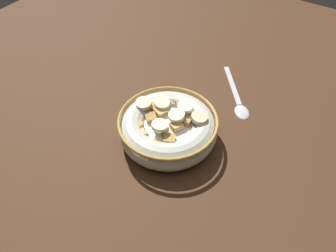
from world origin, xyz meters
The scene contains 3 objects.
ground_plane centered at (0.00, 0.00, -1.00)cm, with size 130.14×130.14×2.00cm, color #472B19.
cereal_bowl centered at (-0.01, 0.01, 2.66)cm, with size 17.04×17.04×5.81cm.
spoon centered at (6.74, 15.10, 0.33)cm, with size 11.48×13.90×0.80cm.
Camera 1 is at (19.63, -30.08, 42.17)cm, focal length 33.37 mm.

